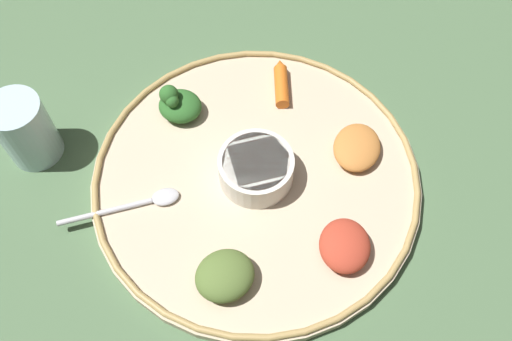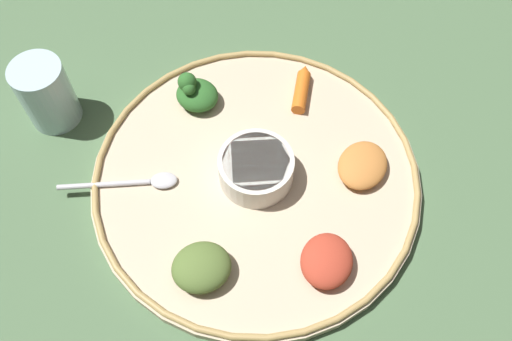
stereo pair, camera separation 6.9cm
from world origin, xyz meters
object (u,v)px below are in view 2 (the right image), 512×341
at_px(spoon, 138,182).
at_px(drinking_glass, 48,97).
at_px(carrot_near_spoon, 302,88).
at_px(greens_pile, 195,92).
at_px(center_bowl, 256,168).

height_order(spoon, drinking_glass, drinking_glass).
bearing_deg(spoon, carrot_near_spoon, 143.09).
bearing_deg(drinking_glass, greens_pile, 112.45).
height_order(greens_pile, drinking_glass, drinking_glass).
relative_size(greens_pile, drinking_glass, 0.65).
xyz_separation_m(greens_pile, carrot_near_spoon, (-0.06, 0.13, -0.01)).
height_order(spoon, carrot_near_spoon, carrot_near_spoon).
distance_m(center_bowl, spoon, 0.15).
xyz_separation_m(spoon, carrot_near_spoon, (-0.21, 0.15, 0.01)).
bearing_deg(carrot_near_spoon, drinking_glass, -66.51).
distance_m(carrot_near_spoon, drinking_glass, 0.34).
xyz_separation_m(center_bowl, carrot_near_spoon, (-0.15, 0.02, -0.01)).
bearing_deg(center_bowl, drinking_glass, -92.21).
xyz_separation_m(center_bowl, greens_pile, (-0.09, -0.12, -0.00)).
xyz_separation_m(spoon, drinking_glass, (-0.07, -0.16, 0.02)).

